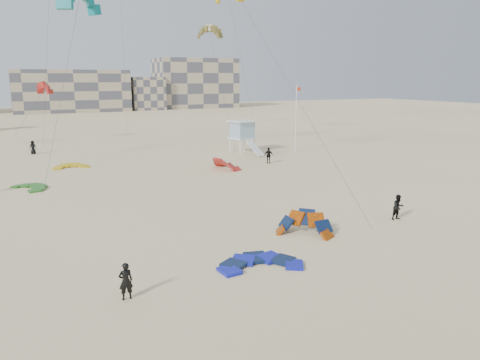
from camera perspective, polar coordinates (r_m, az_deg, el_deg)
name	(u,v)px	position (r m, az deg, el deg)	size (l,w,h in m)	color
ground	(206,299)	(21.37, -4.13, -14.22)	(320.00, 320.00, 0.00)	beige
kite_ground_blue	(260,266)	(24.66, 2.45, -10.45)	(3.97, 4.15, 0.51)	#181FDE
kite_ground_orange	(304,234)	(29.64, 7.82, -6.59)	(3.50, 2.70, 2.29)	#DE5000
kite_ground_green	(30,189)	(45.29, -24.23, -0.97)	(3.38, 3.57, 0.45)	#237819
kite_ground_red_far	(226,169)	(50.44, -1.69, 1.38)	(3.78, 3.39, 2.04)	red
kite_ground_yellow	(71,168)	(54.21, -19.88, 1.41)	(3.50, 3.66, 0.66)	gold
kitesurfer_main	(126,281)	(21.50, -13.76, -11.88)	(0.62, 0.41, 1.70)	black
kitesurfer_b	(398,207)	(33.90, 18.74, -3.16)	(0.86, 0.67, 1.76)	black
kitesurfer_d	(269,155)	(53.62, 3.52, 3.00)	(1.07, 0.45, 1.83)	black
kitesurfer_e	(33,147)	(65.80, -23.94, 3.66)	(0.86, 0.56, 1.75)	black
kitesurfer_f	(242,130)	(80.91, 0.28, 6.11)	(1.58, 0.50, 1.71)	black
kite_fly_teal_a	(79,1)	(41.66, -19.04, 19.90)	(6.99, 6.67, 15.89)	#127989
kite_fly_olive	(209,33)	(62.25, -3.75, 17.44)	(4.48, 9.09, 15.38)	brown
kite_fly_red	(44,89)	(75.94, -22.74, 10.18)	(7.05, 4.31, 8.21)	red
lifeguard_tower_near	(242,137)	(61.19, 0.30, 5.28)	(3.40, 5.99, 4.20)	white
flagpole	(296,117)	(62.38, 6.85, 7.62)	(0.71, 0.11, 8.74)	white
condo_mid	(71,91)	(148.80, -19.93, 10.19)	(32.00, 16.00, 12.00)	tan
condo_east	(195,83)	(160.29, -5.45, 11.66)	(26.00, 14.00, 16.00)	tan
condo_fill_right	(146,93)	(150.99, -11.38, 10.31)	(10.00, 10.00, 10.00)	tan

